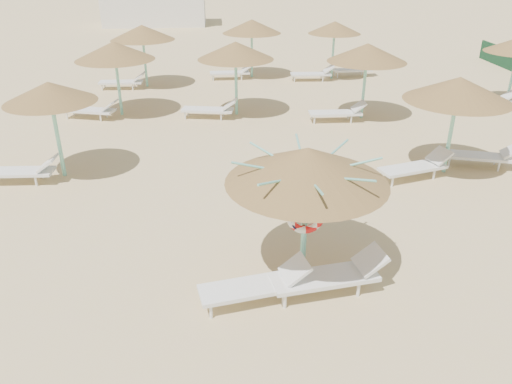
{
  "coord_description": "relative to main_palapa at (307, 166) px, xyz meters",
  "views": [
    {
      "loc": [
        -1.11,
        -8.25,
        5.79
      ],
      "look_at": [
        -0.41,
        0.81,
        1.3
      ],
      "focal_mm": 35.0,
      "sensor_mm": 36.0,
      "label": 1
    }
  ],
  "objects": [
    {
      "name": "main_palapa",
      "position": [
        0.0,
        0.0,
        0.0
      ],
      "size": [
        2.95,
        2.95,
        2.65
      ],
      "color": "#77CEBA",
      "rests_on": "ground"
    },
    {
      "name": "lounger_main_b",
      "position": [
        0.45,
        -0.6,
        -1.93
      ],
      "size": [
        2.2,
        0.97,
        0.77
      ],
      "rotation": [
        0.0,
        0.0,
        0.16
      ],
      "color": "silver",
      "rests_on": "ground"
    },
    {
      "name": "service_hut",
      "position": [
        -6.42,
        35.24,
        -0.65
      ],
      "size": [
        8.4,
        4.4,
        3.25
      ],
      "color": "silver",
      "rests_on": "ground"
    },
    {
      "name": "lounger_main_a",
      "position": [
        -0.93,
        -0.76,
        -1.95
      ],
      "size": [
        2.08,
        0.99,
        0.73
      ],
      "rotation": [
        0.0,
        0.0,
        0.2
      ],
      "color": "silver",
      "rests_on": "ground"
    },
    {
      "name": "palapa_field",
      "position": [
        1.56,
        10.37,
        0.03
      ],
      "size": [
        19.6,
        14.7,
        2.72
      ],
      "color": "#77CEBA",
      "rests_on": "ground"
    },
    {
      "name": "ground",
      "position": [
        -0.42,
        0.24,
        -2.3
      ],
      "size": [
        120.0,
        120.0,
        0.0
      ],
      "primitive_type": "plane",
      "color": "tan",
      "rests_on": "ground"
    }
  ]
}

